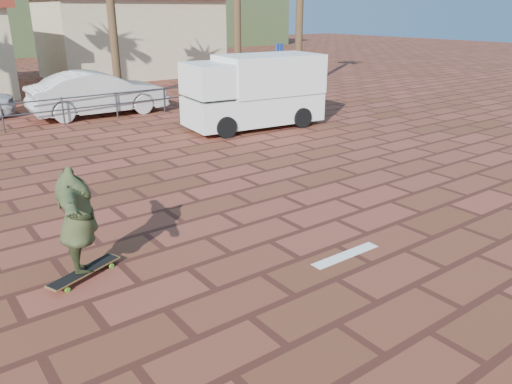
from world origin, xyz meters
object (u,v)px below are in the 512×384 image
at_px(car_white, 98,93).
at_px(campervan, 255,90).
at_px(skateboarder, 77,220).
at_px(longboard, 84,272).

bearing_deg(car_white, campervan, -143.57).
distance_m(campervan, car_white, 6.48).
bearing_deg(skateboarder, campervan, -36.73).
bearing_deg(car_white, skateboarder, 160.85).
relative_size(skateboarder, campervan, 0.42).
bearing_deg(campervan, skateboarder, -134.36).
xyz_separation_m(longboard, skateboarder, (0.00, -0.00, 0.87)).
xyz_separation_m(skateboarder, car_white, (4.80, 12.30, -0.11)).
bearing_deg(longboard, campervan, 17.53).
relative_size(longboard, skateboarder, 0.61).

